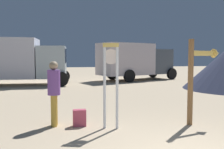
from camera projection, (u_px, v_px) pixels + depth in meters
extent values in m
cylinder|color=white|center=(105.00, 88.00, 6.33)|extent=(0.07, 0.07, 2.07)
cylinder|color=white|center=(117.00, 88.00, 6.30)|extent=(0.07, 0.07, 2.07)
cube|color=#F1CA63|center=(111.00, 45.00, 6.24)|extent=(0.40, 0.20, 0.10)
cylinder|color=white|center=(111.00, 57.00, 6.29)|extent=(0.37, 0.16, 0.38)
cube|color=black|center=(111.00, 57.00, 6.32)|extent=(0.08, 0.04, 0.07)
cube|color=black|center=(111.00, 57.00, 6.32)|extent=(0.14, 0.06, 0.07)
cube|color=brown|center=(190.00, 82.00, 6.65)|extent=(0.12, 0.12, 2.29)
cube|color=#FBCE63|center=(203.00, 53.00, 6.80)|extent=(0.78, 0.25, 0.14)
cone|color=#FBCE63|center=(216.00, 53.00, 7.02)|extent=(0.28, 0.30, 0.25)
sphere|color=#F4EB89|center=(192.00, 103.00, 6.73)|extent=(0.04, 0.04, 0.04)
sphere|color=#F2F087|center=(193.00, 78.00, 6.68)|extent=(0.04, 0.04, 0.04)
sphere|color=#FFF18E|center=(193.00, 52.00, 6.63)|extent=(0.04, 0.04, 0.04)
cylinder|color=gold|center=(55.00, 110.00, 6.69)|extent=(0.16, 0.16, 0.83)
cylinder|color=gold|center=(54.00, 111.00, 6.52)|extent=(0.16, 0.16, 0.83)
cylinder|color=#764796|center=(54.00, 82.00, 6.55)|extent=(0.33, 0.33, 0.66)
sphere|color=#968062|center=(54.00, 66.00, 6.52)|extent=(0.23, 0.23, 0.23)
cube|color=#B9445B|center=(79.00, 118.00, 6.59)|extent=(0.34, 0.19, 0.44)
cube|color=#A95254|center=(79.00, 119.00, 6.71)|extent=(0.24, 0.04, 0.19)
cube|color=#ABBAC2|center=(52.00, 62.00, 16.38)|extent=(1.93, 2.36, 2.06)
cube|color=black|center=(66.00, 56.00, 16.47)|extent=(0.18, 1.87, 0.90)
cylinder|color=black|center=(61.00, 79.00, 15.36)|extent=(0.92, 0.32, 0.90)
cylinder|color=black|center=(63.00, 76.00, 17.72)|extent=(0.92, 0.32, 0.90)
cube|color=silver|center=(126.00, 59.00, 19.13)|extent=(4.59, 3.48, 2.39)
cube|color=#495059|center=(156.00, 61.00, 20.76)|extent=(2.53, 2.66, 1.98)
cube|color=black|center=(164.00, 57.00, 21.25)|extent=(0.63, 1.71, 0.87)
cylinder|color=black|center=(172.00, 74.00, 20.25)|extent=(0.93, 0.54, 0.90)
cylinder|color=black|center=(153.00, 72.00, 22.18)|extent=(0.93, 0.54, 0.90)
cylinder|color=black|center=(129.00, 76.00, 18.00)|extent=(0.93, 0.54, 0.90)
cylinder|color=black|center=(112.00, 74.00, 19.93)|extent=(0.93, 0.54, 0.90)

